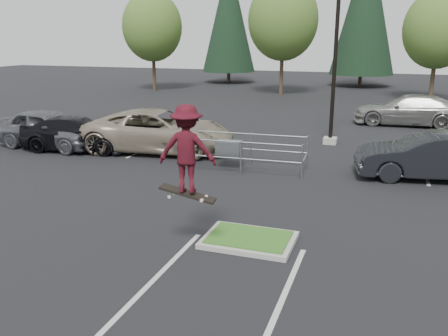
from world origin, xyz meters
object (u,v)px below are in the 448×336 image
(cart_corral, at_px, (233,148))
(skateboarder, at_px, (187,150))
(decid_b, at_px, (283,23))
(conif_b, at_px, (366,5))
(car_l_grey, at_px, (49,129))
(decid_c, at_px, (438,32))
(conif_a, at_px, (229,15))
(car_l_black, at_px, (77,134))
(car_far_silver, at_px, (408,110))
(car_r_charc, at_px, (430,156))
(light_pole, at_px, (336,44))
(car_l_tan, at_px, (158,131))
(decid_a, at_px, (152,29))

(cart_corral, distance_m, skateboarder, 7.66)
(decid_b, distance_m, conif_b, 11.78)
(car_l_grey, bearing_deg, decid_c, -33.87)
(decid_c, height_order, skateboarder, decid_c)
(conif_a, bearing_deg, decid_c, -26.96)
(car_l_black, xyz_separation_m, car_l_grey, (-1.50, 0.00, 0.14))
(decid_b, bearing_deg, conif_b, 58.91)
(skateboarder, xyz_separation_m, car_far_silver, (5.25, 19.44, -1.62))
(decid_c, bearing_deg, car_r_charc, -93.78)
(light_pole, distance_m, car_l_tan, 8.86)
(decid_b, distance_m, car_l_grey, 24.71)
(skateboarder, xyz_separation_m, car_l_tan, (-5.32, 8.98, -1.57))
(decid_a, relative_size, decid_b, 0.92)
(light_pole, bearing_deg, car_l_black, -154.54)
(car_far_silver, bearing_deg, car_r_charc, 1.61)
(light_pole, height_order, conif_a, conif_a)
(decid_c, height_order, conif_b, conif_b)
(car_far_silver, bearing_deg, light_pole, -29.58)
(light_pole, distance_m, conif_a, 31.63)
(car_l_black, relative_size, car_far_silver, 0.86)
(decid_a, xyz_separation_m, skateboarder, (16.83, -31.03, -3.10))
(decid_b, bearing_deg, car_r_charc, -65.67)
(decid_a, distance_m, conif_a, 10.85)
(car_l_tan, height_order, car_far_silver, car_l_tan)
(decid_a, xyz_separation_m, car_l_tan, (11.51, -22.06, -4.67))
(light_pole, xyz_separation_m, conif_a, (-14.50, 28.00, 2.54))
(conif_a, bearing_deg, car_l_grey, -85.67)
(car_r_charc, relative_size, car_far_silver, 0.84)
(cart_corral, xyz_separation_m, car_l_black, (-7.50, 0.64, -0.06))
(conif_b, relative_size, car_r_charc, 2.89)
(car_far_silver, bearing_deg, conif_b, -170.14)
(light_pole, distance_m, car_r_charc, 7.22)
(cart_corral, bearing_deg, decid_a, 120.52)
(car_l_grey, bearing_deg, skateboarder, -124.20)
(conif_b, bearing_deg, decid_b, -121.09)
(decid_a, relative_size, car_far_silver, 1.49)
(decid_b, bearing_deg, decid_c, -3.34)
(car_l_black, bearing_deg, conif_a, -1.42)
(car_far_silver, bearing_deg, decid_c, 169.83)
(conif_a, relative_size, car_l_black, 2.55)
(decid_a, height_order, decid_b, decid_b)
(decid_a, relative_size, car_l_grey, 1.73)
(car_r_charc, bearing_deg, conif_a, -160.41)
(cart_corral, xyz_separation_m, car_l_grey, (-9.00, 0.64, 0.08))
(decid_c, xyz_separation_m, conif_a, (-19.99, 10.17, 1.84))
(conif_b, xyz_separation_m, car_r_charc, (4.50, -33.21, -7.02))
(skateboarder, relative_size, car_l_black, 0.43)
(car_r_charc, bearing_deg, decid_c, 166.32)
(skateboarder, bearing_deg, light_pole, -107.74)
(decid_b, relative_size, car_r_charc, 1.92)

